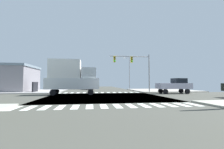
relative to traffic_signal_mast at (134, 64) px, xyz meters
name	(u,v)px	position (x,y,z in m)	size (l,w,h in m)	color
ground	(105,97)	(-5.62, -6.82, -4.90)	(90.00, 90.00, 0.05)	#40413A
sidewalk_corner_ne	(161,90)	(7.38, 5.18, -4.80)	(12.00, 12.00, 0.14)	#A09B91
sidewalk_corner_nw	(30,91)	(-18.62, 5.18, -4.80)	(12.00, 12.00, 0.14)	#999896
crosswalk_near	(111,106)	(-5.87, -14.12, -4.87)	(13.50, 2.00, 0.01)	white
crosswalk_far	(99,93)	(-5.87, 0.48, -4.87)	(13.50, 2.00, 0.01)	white
traffic_signal_mast	(134,64)	(0.00, 0.00, 0.00)	(7.02, 0.55, 6.57)	gray
street_lamp	(129,70)	(2.23, 12.73, -0.02)	(1.78, 0.32, 8.12)	gray
suv_nearside_1	(82,83)	(-10.62, 30.22, -3.48)	(1.96, 4.60, 2.34)	black
sedan_farside_1	(90,84)	(-7.62, 21.01, -3.75)	(1.80, 4.30, 1.88)	black
pickup_queued_2	(175,85)	(5.43, -3.32, -3.58)	(5.10, 2.00, 2.35)	black
sedan_leading_2	(90,85)	(-7.62, 12.21, -3.75)	(1.80, 4.30, 1.88)	black
box_truck_trailing_1	(71,76)	(-10.01, -3.32, -2.31)	(7.20, 2.40, 4.85)	black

